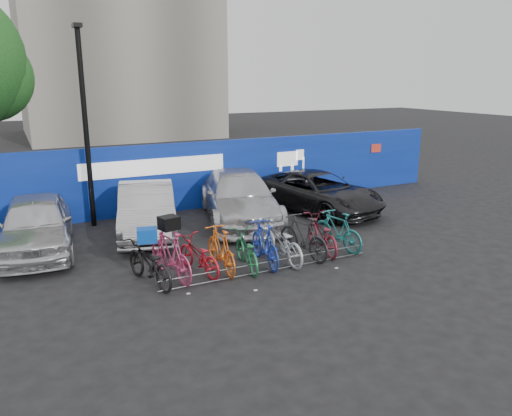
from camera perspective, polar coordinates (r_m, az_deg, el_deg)
ground at (r=12.74m, az=0.37°, el=-6.44°), size 100.00×100.00×0.00m
hoarding at (r=17.78m, az=-8.37°, el=3.57°), size 22.00×0.18×2.40m
lamppost at (r=16.20m, az=-18.93°, el=9.25°), size 0.25×0.50×6.11m
bike_rack at (r=12.19m, az=1.66°, el=-6.64°), size 5.60×0.03×0.30m
car_0 at (r=14.65m, az=-23.85°, el=-1.71°), size 2.29×4.69×1.54m
car_1 at (r=15.31m, az=-12.38°, el=-0.18°), size 2.64×4.81×1.50m
car_2 at (r=16.40m, az=-1.93°, el=1.29°), size 3.54×5.84×1.58m
car_3 at (r=17.65m, az=7.05°, el=1.84°), size 3.40×5.39×1.39m
bike_0 at (r=11.65m, az=-12.16°, el=-6.19°), size 1.12×2.04×1.02m
bike_1 at (r=11.86m, az=-9.75°, el=-5.19°), size 0.91×2.08×1.21m
bike_2 at (r=12.10m, az=-6.62°, el=-5.42°), size 0.96×1.81×0.91m
bike_3 at (r=12.19m, az=-4.03°, el=-4.73°), size 0.57×1.85×1.10m
bike_4 at (r=12.34m, az=-1.12°, el=-4.86°), size 0.88×1.84×0.93m
bike_5 at (r=12.55m, az=1.01°, el=-4.08°), size 0.74×1.90×1.11m
bike_6 at (r=12.80m, az=2.81°, el=-3.82°), size 0.78×2.05×1.07m
bike_7 at (r=13.10m, az=5.44°, el=-3.26°), size 0.83×1.96×1.14m
bike_8 at (r=13.57m, az=7.51°, el=-2.97°), size 1.01×2.01×1.01m
bike_9 at (r=13.83m, az=9.30°, el=-2.54°), size 0.81×1.86×1.08m
cargo_crate at (r=11.43m, az=-12.34°, el=-3.06°), size 0.51×0.43×0.32m
cargo_topcase at (r=11.63m, az=-9.91°, el=-1.68°), size 0.49×0.46×0.31m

